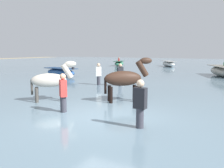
# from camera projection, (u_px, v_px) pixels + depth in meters

# --- Properties ---
(ground_plane) EXTENTS (120.00, 120.00, 0.00)m
(ground_plane) POSITION_uv_depth(u_px,v_px,m) (102.00, 127.00, 7.74)
(ground_plane) COLOR gray
(water_surface) EXTENTS (90.00, 90.00, 0.36)m
(water_surface) POSITION_uv_depth(u_px,v_px,m) (181.00, 84.00, 16.38)
(water_surface) COLOR slate
(water_surface) RESTS_ON ground
(horse_lead_pinto) EXTENTS (1.51, 1.45, 1.94)m
(horse_lead_pinto) POSITION_uv_depth(u_px,v_px,m) (51.00, 81.00, 9.77)
(horse_lead_pinto) COLOR beige
(horse_lead_pinto) RESTS_ON ground
(horse_trailing_dark_bay) EXTENTS (1.68, 1.49, 2.08)m
(horse_trailing_dark_bay) POSITION_uv_depth(u_px,v_px,m) (125.00, 80.00, 9.66)
(horse_trailing_dark_bay) COLOR #382319
(horse_trailing_dark_bay) RESTS_ON ground
(boat_far_offshore) EXTENTS (2.79, 3.32, 0.67)m
(boat_far_offshore) POSITION_uv_depth(u_px,v_px,m) (169.00, 64.00, 30.63)
(boat_far_offshore) COLOR silver
(boat_far_offshore) RESTS_ON water_surface
(boat_distant_west) EXTENTS (2.86, 4.17, 1.28)m
(boat_distant_west) POSITION_uv_depth(u_px,v_px,m) (223.00, 71.00, 19.17)
(boat_distant_west) COLOR #B2AD9E
(boat_distant_west) RESTS_ON water_surface
(boat_mid_outer) EXTENTS (3.23, 1.67, 0.77)m
(boat_mid_outer) POSITION_uv_depth(u_px,v_px,m) (61.00, 72.00, 19.28)
(boat_mid_outer) COLOR #28518E
(boat_mid_outer) RESTS_ON water_surface
(boat_near_starboard) EXTENTS (1.82, 2.98, 1.09)m
(boat_near_starboard) POSITION_uv_depth(u_px,v_px,m) (119.00, 63.00, 31.93)
(boat_near_starboard) COLOR #337556
(boat_near_starboard) RESTS_ON water_surface
(person_spectator_far) EXTENTS (0.38, 0.35, 1.63)m
(person_spectator_far) POSITION_uv_depth(u_px,v_px,m) (99.00, 76.00, 14.37)
(person_spectator_far) COLOR #383842
(person_spectator_far) RESTS_ON ground
(person_wading_mid) EXTENTS (0.33, 0.21, 1.63)m
(person_wading_mid) POSITION_uv_depth(u_px,v_px,m) (140.00, 109.00, 6.40)
(person_wading_mid) COLOR #383842
(person_wading_mid) RESTS_ON ground
(person_onlooker_right) EXTENTS (0.36, 0.37, 1.63)m
(person_onlooker_right) POSITION_uv_depth(u_px,v_px,m) (120.00, 77.00, 13.96)
(person_onlooker_right) COLOR #383842
(person_onlooker_right) RESTS_ON ground
(person_wading_close) EXTENTS (0.37, 0.36, 1.63)m
(person_wading_close) POSITION_uv_depth(u_px,v_px,m) (63.00, 97.00, 8.05)
(person_wading_close) COLOR #383842
(person_wading_close) RESTS_ON ground
(channel_buoy) EXTENTS (0.40, 0.40, 0.92)m
(channel_buoy) POSITION_uv_depth(u_px,v_px,m) (122.00, 77.00, 16.77)
(channel_buoy) COLOR silver
(channel_buoy) RESTS_ON water_surface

